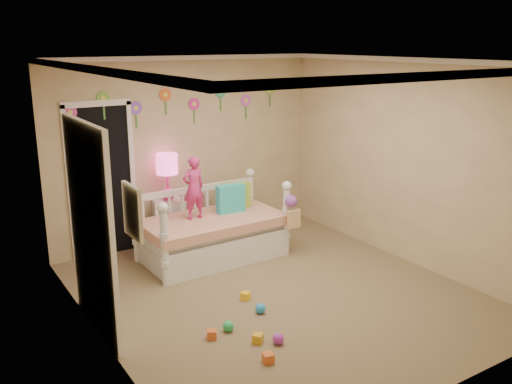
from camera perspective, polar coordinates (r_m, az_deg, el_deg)
floor at (r=6.47m, az=2.15°, el=-10.34°), size 4.00×4.50×0.01m
ceiling at (r=5.83m, az=2.42°, el=13.34°), size 4.00×4.50×0.01m
back_wall at (r=7.92m, az=-7.08°, el=4.31°), size 4.00×0.01×2.60m
left_wall at (r=5.18m, az=-16.20°, el=-2.14°), size 0.01×4.50×2.60m
right_wall at (r=7.32m, az=15.26°, el=2.97°), size 0.01×4.50×2.60m
crown_molding at (r=5.83m, az=2.41°, el=13.05°), size 4.00×4.50×0.06m
daybed at (r=7.30m, az=-4.52°, el=-3.02°), size 1.89×1.04×1.01m
pillow_turquoise at (r=7.43m, az=-2.64°, el=-0.68°), size 0.38×0.15×0.38m
pillow_lime at (r=7.65m, az=-1.92°, el=-0.34°), size 0.37×0.17×0.34m
child at (r=7.14m, az=-6.43°, el=0.43°), size 0.31×0.21×0.82m
nightstand at (r=7.85m, az=-8.88°, el=-3.17°), size 0.43×0.34×0.66m
table_lamp at (r=7.65m, az=-9.11°, el=2.27°), size 0.30×0.30×0.65m
closet_doorway at (r=7.53m, az=-15.56°, el=1.20°), size 0.90×0.04×2.07m
flower_decals at (r=7.78m, az=-7.80°, el=8.85°), size 3.40×0.02×0.50m
mirror_closet at (r=5.55m, az=-16.52°, el=-3.74°), size 0.07×1.30×2.10m
wall_picture at (r=4.30m, az=-12.57°, el=-1.99°), size 0.05×0.34×0.42m
hanging_bag at (r=7.28m, az=3.70°, el=-2.14°), size 0.20×0.16×0.36m
toy_scatter at (r=5.71m, az=-1.07°, el=-13.40°), size 1.02×1.42×0.11m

